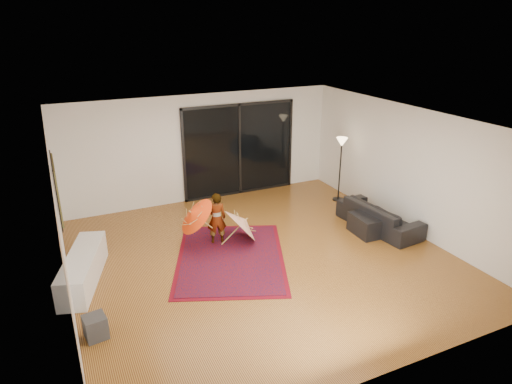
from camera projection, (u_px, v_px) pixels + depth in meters
floor at (262, 258)px, 8.96m from camera, size 7.00×7.00×0.00m
ceiling at (263, 122)px, 7.99m from camera, size 7.00×7.00×0.00m
wall_back at (202, 148)px, 11.43m from camera, size 7.00×0.00×7.00m
wall_front at (388, 289)px, 5.51m from camera, size 7.00×0.00×7.00m
wall_left at (60, 228)px, 7.09m from camera, size 0.00×7.00×7.00m
wall_right at (408, 169)px, 9.85m from camera, size 0.00×7.00×7.00m
sliding_door at (239, 150)px, 11.85m from camera, size 3.06×0.07×2.40m
painting at (57, 189)px, 7.84m from camera, size 0.04×1.28×1.08m
media_console at (83, 268)px, 8.06m from camera, size 1.04×1.97×0.53m
speaker at (95, 327)px, 6.67m from camera, size 0.35×0.35×0.35m
persian_rug at (231, 257)px, 8.94m from camera, size 3.00×3.45×0.02m
sofa at (379, 216)px, 10.13m from camera, size 0.98×2.08×0.59m
ottoman at (371, 224)px, 9.91m from camera, size 0.78×0.78×0.43m
floor_lamp at (341, 151)px, 11.34m from camera, size 0.28×0.28×1.65m
child at (216, 218)px, 9.36m from camera, size 0.45×0.33×1.11m
parasol_orange at (191, 216)px, 9.03m from camera, size 0.71×0.83×0.88m
parasol_white at (246, 218)px, 9.48m from camera, size 0.72×0.90×0.96m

